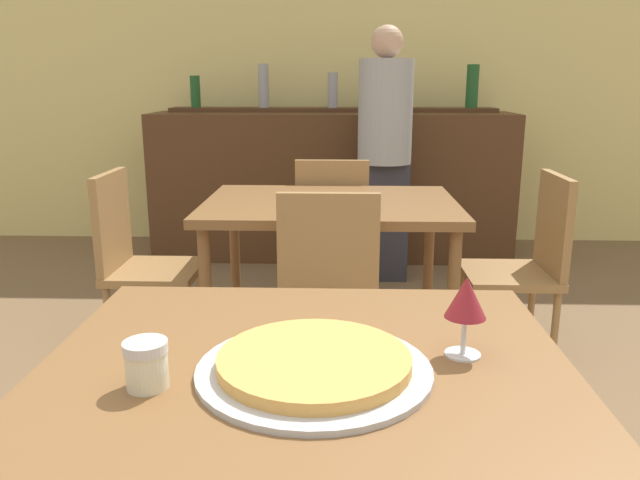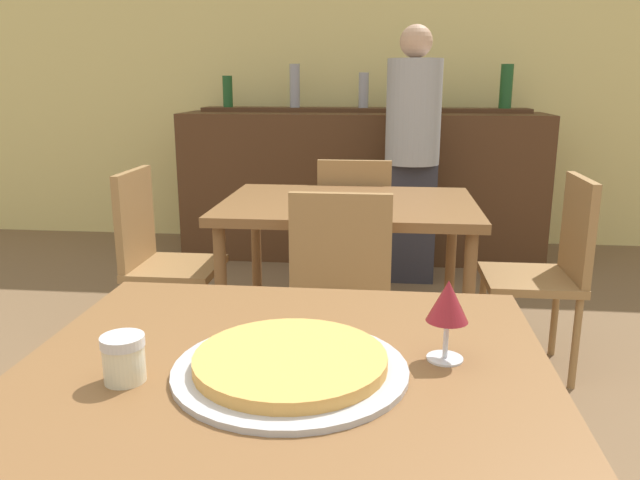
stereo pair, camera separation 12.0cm
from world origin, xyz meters
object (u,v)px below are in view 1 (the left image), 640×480
Objects in this scene: chair_far_side_front at (327,300)px; chair_far_side_back at (332,227)px; chair_far_side_left at (137,255)px; person_standing at (384,147)px; chair_far_side_right at (528,258)px; wine_glass at (466,300)px; pizza_tray at (314,365)px; cheese_shaker at (146,364)px.

chair_far_side_front and chair_far_side_back have the same top height.
chair_far_side_left is 0.55× the size of person_standing.
chair_far_side_right is 1.74m from wine_glass.
chair_far_side_right is (0.89, -0.58, 0.00)m from chair_far_side_back.
chair_far_side_front is 1.00× the size of chair_far_side_back.
chair_far_side_back is at bearing 89.96° from pizza_tray.
chair_far_side_back is 1.06m from chair_far_side_left.
chair_far_side_left is at bearing 117.90° from pizza_tray.
chair_far_side_left is at bearing 146.86° from chair_far_side_front.
chair_far_side_front is 10.36× the size of cheese_shaker.
chair_far_side_right is at bearing -90.00° from chair_far_side_left.
chair_far_side_right is at bearing 69.19° from wine_glass.
cheese_shaker is (0.60, -1.73, 0.30)m from chair_far_side_left.
pizza_tray is (-0.00, -2.25, 0.27)m from chair_far_side_back.
chair_far_side_front is at bearing -123.14° from chair_far_side_left.
chair_far_side_front is at bearing 75.96° from cheese_shaker.
chair_far_side_back is 2.35m from cheese_shaker.
chair_far_side_front is 1.00× the size of chair_far_side_right.
chair_far_side_front is 5.56× the size of wine_glass.
cheese_shaker reaches higher than pizza_tray.
chair_far_side_left is at bearing -133.58° from person_standing.
cheese_shaker is at bearing -167.63° from pizza_tray.
pizza_tray is 5.06× the size of cheese_shaker.
person_standing reaches higher than wine_glass.
cheese_shaker is at bearing -104.04° from chair_far_side_front.
pizza_tray is at bearing -90.09° from chair_far_side_front.
cheese_shaker is (-1.18, -1.73, 0.30)m from chair_far_side_right.
cheese_shaker is at bearing 82.88° from chair_far_side_back.
wine_glass is (-0.04, -2.85, 0.01)m from person_standing.
person_standing reaches higher than cheese_shaker.
chair_far_side_back is 2.21m from wine_glass.
chair_far_side_front is at bearing -99.86° from person_standing.
chair_far_side_front is 2.05× the size of pizza_tray.
chair_far_side_back is 2.27m from pizza_tray.
chair_far_side_front is 1.06m from chair_far_side_left.
chair_far_side_right is at bearing 55.87° from cheese_shaker.
wine_glass reaches higher than chair_far_side_left.
chair_far_side_back is 0.55× the size of person_standing.
cheese_shaker is 0.60m from wine_glass.
chair_far_side_back is 2.05× the size of pizza_tray.
chair_far_side_right is (0.89, 0.58, 0.00)m from chair_far_side_front.
person_standing is (0.32, 0.69, 0.36)m from chair_far_side_back.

